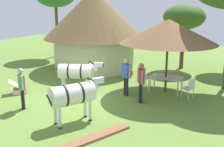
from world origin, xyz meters
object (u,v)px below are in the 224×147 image
Objects in this scene: guest_beside_umbrella at (126,73)px; standing_watcher at (22,85)px; shade_umbrella at (168,31)px; patio_dining_table at (166,78)px; acacia_tree_far_lawn at (184,17)px; patio_chair_near_hut at (189,87)px; striped_lounge_chair at (18,88)px; guest_behind_table at (141,79)px; thatched_hut at (94,26)px; zebra_nearest_camera at (77,72)px; patio_chair_near_lawn at (144,76)px; zebra_by_umbrella at (74,95)px.

standing_watcher is (-3.01, -3.26, -0.04)m from guest_beside_umbrella.
shade_umbrella is 2.66m from guest_beside_umbrella.
acacia_tree_far_lawn is (-0.40, 5.09, 2.52)m from patio_dining_table.
shade_umbrella is 2.64m from patio_chair_near_hut.
striped_lounge_chair is 10.48m from acacia_tree_far_lawn.
patio_dining_table is 1.56× the size of striped_lounge_chair.
striped_lounge_chair is 0.24× the size of acacia_tree_far_lawn.
guest_behind_table is at bearing 179.92° from guest_beside_umbrella.
thatched_hut is 6.85× the size of patio_chair_near_hut.
zebra_nearest_camera is at bearing 41.93° from guest_beside_umbrella.
standing_watcher is 10.71m from acacia_tree_far_lawn.
patio_chair_near_lawn is 0.23× the size of acacia_tree_far_lawn.
patio_dining_table is 6.40m from standing_watcher.
patio_chair_near_lawn is 3.38m from zebra_nearest_camera.
patio_dining_table is 1.28m from patio_chair_near_lawn.
guest_behind_table is (-0.55, -1.86, -1.82)m from shade_umbrella.
zebra_nearest_camera reaches higher than patio_chair_near_hut.
guest_beside_umbrella reaches higher than striped_lounge_chair.
guest_behind_table is at bearing 62.18° from striped_lounge_chair.
thatched_hut is 1.55× the size of acacia_tree_far_lawn.
zebra_nearest_camera is at bearing -155.01° from shade_umbrella.
guest_beside_umbrella is 0.88× the size of zebra_by_umbrella.
patio_chair_near_lawn is (-1.20, 0.41, -0.14)m from patio_dining_table.
guest_beside_umbrella is 1.81× the size of striped_lounge_chair.
acacia_tree_far_lawn is (1.05, 6.40, 2.16)m from guest_beside_umbrella.
acacia_tree_far_lawn is at bearing -68.17° from guest_beside_umbrella.
shade_umbrella is at bearing -26.43° from thatched_hut.
guest_behind_table is at bearing -106.54° from patio_dining_table.
guest_beside_umbrella is at bearing 112.80° from zebra_by_umbrella.
patio_chair_near_hut is 5.13m from zebra_nearest_camera.
acacia_tree_far_lawn reaches higher than striped_lounge_chair.
standing_watcher is (-4.46, -4.58, 0.33)m from patio_dining_table.
patio_chair_near_lawn is at bearing 94.25° from standing_watcher.
striped_lounge_chair is at bearing -34.43° from patio_chair_near_lawn.
shade_umbrella is 4.56m from zebra_nearest_camera.
patio_dining_table is at bearing 98.69° from zebra_by_umbrella.
patio_chair_near_lawn is 2.41m from guest_behind_table.
patio_chair_near_lawn is 2.54m from patio_chair_near_hut.
thatched_hut is at bearing 85.63° from patio_chair_near_hut.
guest_behind_table is 1.02× the size of standing_watcher.
patio_chair_near_hut is 7.00m from standing_watcher.
acacia_tree_far_lawn is at bearing 104.63° from standing_watcher.
zebra_by_umbrella is 0.49× the size of acacia_tree_far_lawn.
patio_chair_near_lawn reaches higher than patio_dining_table.
guest_beside_umbrella is at bearing 84.72° from standing_watcher.
standing_watcher is (0.93, -7.25, -1.69)m from thatched_hut.
shade_umbrella is 2.55× the size of guest_beside_umbrella.
patio_dining_table is at bearing 76.25° from striped_lounge_chair.
patio_dining_table is at bearing 92.63° from zebra_nearest_camera.
guest_behind_table is 1.79× the size of striped_lounge_chair.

